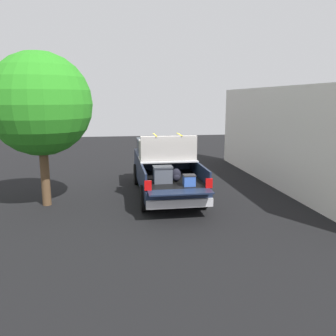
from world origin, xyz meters
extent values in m
plane|color=black|center=(0.00, 0.00, 0.00)|extent=(40.00, 40.00, 0.00)
cube|color=#162138|center=(0.00, 0.00, 0.62)|extent=(5.50, 1.92, 0.46)
cube|color=black|center=(-1.20, 0.00, 0.87)|extent=(2.80, 1.80, 0.04)
cube|color=#162138|center=(-1.20, 0.93, 1.10)|extent=(2.80, 0.06, 0.50)
cube|color=#162138|center=(-1.20, -0.93, 1.10)|extent=(2.80, 0.06, 0.50)
cube|color=#162138|center=(0.17, 0.00, 1.10)|extent=(0.06, 1.80, 0.50)
cube|color=#162138|center=(-2.88, 0.00, 0.87)|extent=(0.55, 1.80, 0.04)
cube|color=#B2B2B7|center=(-0.43, 0.00, 1.37)|extent=(1.25, 1.92, 0.04)
cube|color=#162138|center=(1.35, 0.00, 1.10)|extent=(2.30, 1.92, 0.50)
cube|color=#2D3842|center=(1.25, 0.00, 1.60)|extent=(1.94, 1.76, 0.50)
cube|color=#162138|center=(2.70, 0.00, 1.04)|extent=(0.40, 1.82, 0.38)
cube|color=#B2B2B7|center=(-2.72, 0.00, 0.51)|extent=(0.24, 1.92, 0.24)
cube|color=red|center=(-2.62, 0.88, 1.03)|extent=(0.06, 0.20, 0.28)
cube|color=red|center=(-2.62, -0.88, 1.03)|extent=(0.06, 0.20, 0.28)
cylinder|color=black|center=(1.75, 0.88, 0.41)|extent=(0.83, 0.30, 0.83)
cylinder|color=black|center=(1.75, -0.88, 0.41)|extent=(0.83, 0.30, 0.83)
cylinder|color=black|center=(-1.75, 0.88, 0.41)|extent=(0.83, 0.30, 0.83)
cylinder|color=black|center=(-1.75, -0.88, 0.41)|extent=(0.83, 0.30, 0.83)
cube|color=#474C56|center=(-1.79, 0.35, 1.12)|extent=(0.40, 0.55, 0.46)
cube|color=#31353C|center=(-1.79, 0.35, 1.38)|extent=(0.44, 0.59, 0.05)
ellipsoid|color=black|center=(-1.67, -0.09, 1.09)|extent=(0.20, 0.31, 0.40)
ellipsoid|color=black|center=(-1.78, -0.09, 1.03)|extent=(0.09, 0.22, 0.18)
cube|color=#3359B2|center=(-2.30, -0.37, 1.04)|extent=(0.26, 0.34, 0.30)
cube|color=#262628|center=(-2.30, -0.37, 1.21)|extent=(0.28, 0.36, 0.04)
cube|color=#9E9993|center=(-0.43, 0.00, 1.60)|extent=(0.89, 1.87, 0.42)
cube|color=#9E9993|center=(-0.79, 0.00, 2.01)|extent=(0.16, 1.87, 0.40)
cube|color=#9E9993|center=(-0.38, 0.84, 1.92)|extent=(0.65, 0.20, 0.22)
cube|color=#9E9993|center=(-0.38, -0.84, 1.92)|extent=(0.65, 0.20, 0.22)
cube|color=yellow|center=(-0.43, 0.42, 2.22)|extent=(0.99, 0.03, 0.02)
cube|color=yellow|center=(-0.43, -0.42, 2.22)|extent=(0.99, 0.03, 0.02)
cube|color=silver|center=(0.70, -4.50, 1.93)|extent=(11.72, 0.36, 3.86)
cylinder|color=brown|center=(-0.64, 4.01, 1.15)|extent=(0.28, 0.28, 2.29)
sphere|color=#298A1F|center=(-0.64, 4.01, 3.25)|extent=(3.20, 3.20, 3.20)
camera|label=1|loc=(-11.96, 1.76, 3.42)|focal=36.96mm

